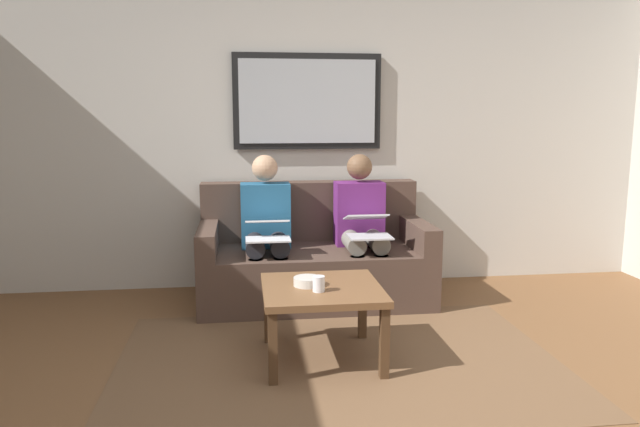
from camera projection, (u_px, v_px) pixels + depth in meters
wall_rear at (306, 132)px, 5.05m from camera, size 6.00×0.12×2.60m
area_rug at (338, 361)px, 3.56m from camera, size 2.60×1.80×0.01m
couch at (313, 259)px, 4.74m from camera, size 1.76×0.90×0.90m
framed_mirror at (307, 102)px, 4.92m from camera, size 1.22×0.05×0.78m
coffee_table at (322, 296)px, 3.53m from camera, size 0.69×0.69×0.45m
cup at (319, 284)px, 3.41m from camera, size 0.07×0.07×0.09m
bowl at (307, 281)px, 3.53m from camera, size 0.16×0.16×0.05m
person_left at (361, 223)px, 4.68m from camera, size 0.38×0.58×1.14m
laptop_silver at (368, 225)px, 4.44m from camera, size 0.31×0.38×0.16m
person_right at (266, 225)px, 4.58m from camera, size 0.38×0.58×1.14m
laptop_white at (267, 229)px, 4.34m from camera, size 0.32×0.33×0.14m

